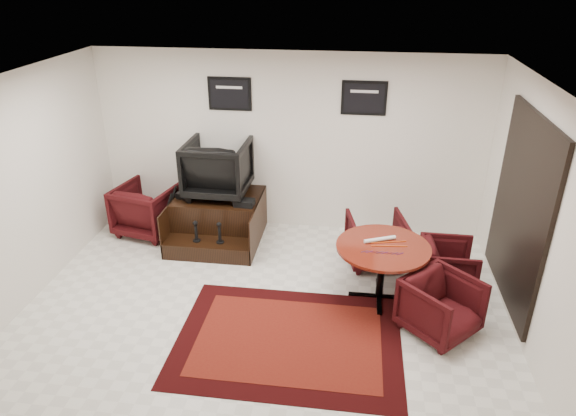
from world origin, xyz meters
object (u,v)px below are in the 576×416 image
object	(u,v)px
meeting_table	(383,252)
table_chair_corner	(441,304)
armchair_side	(147,207)
table_chair_back	(376,238)
shine_chair	(218,165)
shine_podium	(219,219)
table_chair_window	(448,263)

from	to	relation	value
meeting_table	table_chair_corner	bearing A→B (deg)	-41.30
armchair_side	table_chair_back	xyz separation A→B (m)	(3.58, -0.46, -0.04)
meeting_table	table_chair_corner	size ratio (longest dim) A/B	1.52
shine_chair	table_chair_corner	world-z (taller)	shine_chair
armchair_side	table_chair_back	size ratio (longest dim) A/B	1.11
shine_chair	meeting_table	xyz separation A→B (m)	(2.46, -1.44, -0.49)
table_chair_back	meeting_table	bearing A→B (deg)	81.24
meeting_table	table_chair_corner	distance (m)	0.93
table_chair_back	shine_podium	bearing A→B (deg)	-21.73
table_chair_back	table_chair_corner	distance (m)	1.63
armchair_side	table_chair_window	size ratio (longest dim) A/B	1.25
meeting_table	table_chair_window	size ratio (longest dim) A/B	1.65
table_chair_window	shine_podium	bearing A→B (deg)	75.15
shine_podium	shine_chair	size ratio (longest dim) A/B	1.43
armchair_side	table_chair_corner	size ratio (longest dim) A/B	1.15
armchair_side	table_chair_back	world-z (taller)	armchair_side
shine_chair	table_chair_back	size ratio (longest dim) A/B	1.20
meeting_table	armchair_side	bearing A→B (deg)	159.80
shine_podium	shine_chair	bearing A→B (deg)	90.00
meeting_table	table_chair_window	bearing A→B (deg)	23.07
shine_chair	table_chair_window	world-z (taller)	shine_chair
armchair_side	table_chair_window	distance (m)	4.61
armchair_side	table_chair_corner	distance (m)	4.70
shine_chair	armchair_side	xyz separation A→B (m)	(-1.16, -0.11, -0.72)
table_chair_back	table_chair_corner	xyz separation A→B (m)	(0.71, -1.46, -0.01)
table_chair_corner	shine_chair	bearing A→B (deg)	101.67
shine_chair	table_chair_window	size ratio (longest dim) A/B	1.34
meeting_table	shine_podium	bearing A→B (deg)	152.13
armchair_side	shine_chair	bearing A→B (deg)	-162.25
shine_podium	table_chair_corner	size ratio (longest dim) A/B	1.77
meeting_table	table_chair_back	size ratio (longest dim) A/B	1.47
table_chair_back	table_chair_window	bearing A→B (deg)	140.11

